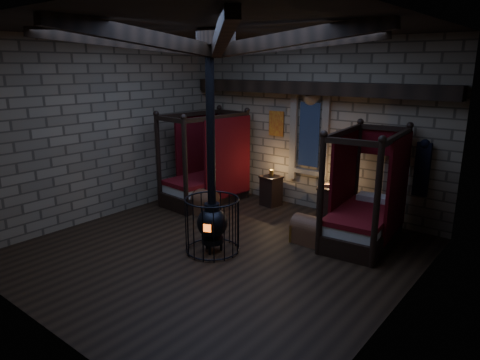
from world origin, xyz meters
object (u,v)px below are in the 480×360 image
Objects in this scene: bed_right at (364,215)px; stove at (212,220)px; trunk_left at (201,202)px; bed_left at (207,180)px; trunk_right at (312,231)px.

stove reaches higher than bed_right.
trunk_left is (-3.91, -0.85, -0.30)m from bed_right.
bed_left is 2.71× the size of trunk_left.
bed_left is 2.92× the size of trunk_right.
bed_right is at bearing 25.70° from stove.
bed_left is at bearing 119.23° from trunk_left.
bed_left is 1.02× the size of bed_right.
trunk_right is at bearing -6.69° from bed_left.
bed_left reaches higher than trunk_right.
stove is at bearing -40.12° from bed_left.
bed_right is (4.42, 0.04, -0.01)m from bed_left.
bed_left reaches higher than bed_right.
bed_right is 2.66× the size of trunk_left.
trunk_left reaches higher than trunk_right.
stove reaches higher than trunk_left.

